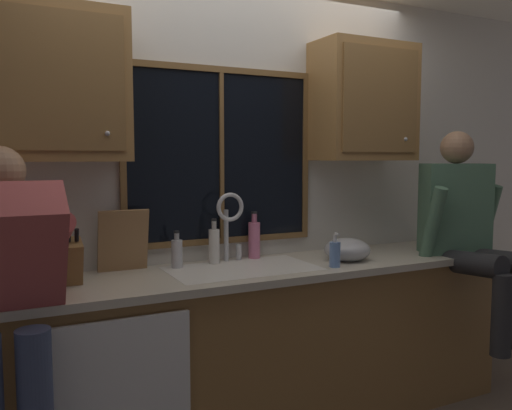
# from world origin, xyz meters

# --- Properties ---
(back_wall) EXTENTS (5.56, 0.12, 2.55)m
(back_wall) POSITION_xyz_m (0.00, 0.06, 1.27)
(back_wall) COLOR silver
(back_wall) RESTS_ON floor
(window_glass) EXTENTS (1.10, 0.02, 0.95)m
(window_glass) POSITION_xyz_m (-0.06, -0.01, 1.52)
(window_glass) COLOR black
(window_frame_top) EXTENTS (1.17, 0.02, 0.04)m
(window_frame_top) POSITION_xyz_m (-0.06, -0.02, 2.02)
(window_frame_top) COLOR brown
(window_frame_bottom) EXTENTS (1.17, 0.02, 0.04)m
(window_frame_bottom) POSITION_xyz_m (-0.06, -0.02, 1.03)
(window_frame_bottom) COLOR brown
(window_frame_left) EXTENTS (0.03, 0.02, 0.95)m
(window_frame_left) POSITION_xyz_m (-0.63, -0.02, 1.52)
(window_frame_left) COLOR brown
(window_frame_right) EXTENTS (0.03, 0.02, 0.95)m
(window_frame_right) POSITION_xyz_m (0.50, -0.02, 1.52)
(window_frame_right) COLOR brown
(window_mullion_center) EXTENTS (0.02, 0.02, 0.95)m
(window_mullion_center) POSITION_xyz_m (-0.06, -0.02, 1.52)
(window_mullion_center) COLOR brown
(lower_cabinet_run) EXTENTS (3.16, 0.58, 0.88)m
(lower_cabinet_run) POSITION_xyz_m (0.00, -0.29, 0.44)
(lower_cabinet_run) COLOR olive
(lower_cabinet_run) RESTS_ON floor
(countertop) EXTENTS (3.22, 0.62, 0.04)m
(countertop) POSITION_xyz_m (0.00, -0.31, 0.90)
(countertop) COLOR beige
(countertop) RESTS_ON lower_cabinet_run
(dishwasher_front) EXTENTS (0.60, 0.02, 0.74)m
(dishwasher_front) POSITION_xyz_m (-0.78, -0.61, 0.46)
(dishwasher_front) COLOR white
(upper_cabinet_left) EXTENTS (0.63, 0.36, 0.72)m
(upper_cabinet_left) POSITION_xyz_m (-0.96, -0.17, 1.86)
(upper_cabinet_left) COLOR #9E703D
(upper_cabinet_right) EXTENTS (0.63, 0.36, 0.72)m
(upper_cabinet_right) POSITION_xyz_m (0.83, -0.17, 1.86)
(upper_cabinet_right) COLOR #9E703D
(sink) EXTENTS (0.80, 0.46, 0.21)m
(sink) POSITION_xyz_m (-0.06, -0.30, 0.82)
(sink) COLOR white
(sink) RESTS_ON lower_cabinet_run
(faucet) EXTENTS (0.18, 0.09, 0.40)m
(faucet) POSITION_xyz_m (-0.06, -0.12, 1.17)
(faucet) COLOR silver
(faucet) RESTS_ON countertop
(person_standing) EXTENTS (0.53, 0.69, 1.57)m
(person_standing) POSITION_xyz_m (-1.23, -0.62, 0.96)
(person_standing) COLOR #384260
(person_standing) RESTS_ON floor
(person_sitting_on_counter) EXTENTS (0.54, 0.66, 1.26)m
(person_sitting_on_counter) POSITION_xyz_m (1.32, -0.57, 1.10)
(person_sitting_on_counter) COLOR #262628
(person_sitting_on_counter) RESTS_ON countertop
(knife_block) EXTENTS (0.12, 0.18, 0.32)m
(knife_block) POSITION_xyz_m (-0.95, -0.27, 1.03)
(knife_block) COLOR brown
(knife_block) RESTS_ON countertop
(cutting_board) EXTENTS (0.26, 0.09, 0.33)m
(cutting_board) POSITION_xyz_m (-0.65, -0.08, 1.08)
(cutting_board) COLOR #997047
(cutting_board) RESTS_ON countertop
(mixing_bowl) EXTENTS (0.27, 0.27, 0.13)m
(mixing_bowl) POSITION_xyz_m (0.59, -0.36, 0.98)
(mixing_bowl) COLOR #B7B7BC
(mixing_bowl) RESTS_ON countertop
(soap_dispenser) EXTENTS (0.06, 0.07, 0.19)m
(soap_dispenser) POSITION_xyz_m (0.41, -0.49, 0.99)
(soap_dispenser) COLOR #668CCC
(soap_dispenser) RESTS_ON countertop
(bottle_green_glass) EXTENTS (0.07, 0.07, 0.28)m
(bottle_green_glass) POSITION_xyz_m (0.12, -0.07, 1.04)
(bottle_green_glass) COLOR pink
(bottle_green_glass) RESTS_ON countertop
(bottle_tall_clear) EXTENTS (0.06, 0.06, 0.20)m
(bottle_tall_clear) POSITION_xyz_m (-0.38, -0.13, 1.00)
(bottle_tall_clear) COLOR #B7B7BC
(bottle_tall_clear) RESTS_ON countertop
(bottle_amber_small) EXTENTS (0.06, 0.06, 0.26)m
(bottle_amber_small) POSITION_xyz_m (-0.15, -0.11, 1.03)
(bottle_amber_small) COLOR silver
(bottle_amber_small) RESTS_ON countertop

